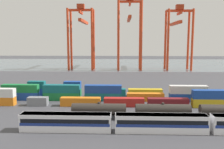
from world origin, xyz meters
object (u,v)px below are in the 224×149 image
at_px(shipping_container_23, 145,93).
at_px(gantry_crane_west, 82,30).
at_px(gantry_crane_central, 130,26).
at_px(gantry_crane_east, 178,31).
at_px(shipping_container_2, 38,101).
at_px(freight_tank_row, 163,112).
at_px(shipping_container_12, 103,97).
at_px(passenger_train, 161,122).

xyz_separation_m(shipping_container_23, gantry_crane_west, (-36.13, 85.69, 26.09)).
relative_size(gantry_crane_central, gantry_crane_east, 1.14).
relative_size(shipping_container_23, gantry_crane_west, 0.27).
height_order(shipping_container_2, shipping_container_23, same).
xyz_separation_m(freight_tank_row, shipping_container_12, (-16.36, 18.99, -0.69)).
distance_m(gantry_crane_west, gantry_crane_east, 66.32).
xyz_separation_m(freight_tank_row, gantry_crane_central, (-4.82, 111.96, 28.00)).
distance_m(shipping_container_2, gantry_crane_east, 120.90).
xyz_separation_m(gantry_crane_west, gantry_crane_east, (66.31, -0.43, -0.76)).
distance_m(shipping_container_23, gantry_crane_central, 90.68).
bearing_deg(shipping_container_23, gantry_crane_central, 91.98).
xyz_separation_m(shipping_container_2, gantry_crane_west, (-2.08, 99.68, 26.09)).
height_order(freight_tank_row, shipping_container_12, freight_tank_row).
bearing_deg(shipping_container_2, shipping_container_23, 22.34).
distance_m(shipping_container_12, shipping_container_23, 16.11).
bearing_deg(gantry_crane_central, shipping_container_12, -97.08).
height_order(shipping_container_12, gantry_crane_central, gantry_crane_central).
bearing_deg(gantry_crane_west, passenger_train, -73.31).
height_order(passenger_train, gantry_crane_central, gantry_crane_central).
relative_size(shipping_container_23, gantry_crane_east, 0.28).
height_order(shipping_container_23, gantry_crane_west, gantry_crane_west).
distance_m(shipping_container_23, gantry_crane_east, 93.93).
bearing_deg(shipping_container_23, shipping_container_2, -157.66).
xyz_separation_m(passenger_train, shipping_container_12, (-14.51, 27.82, -0.84)).
bearing_deg(passenger_train, gantry_crane_west, 106.69).
bearing_deg(gantry_crane_east, shipping_container_12, -115.85).
height_order(shipping_container_23, gantry_crane_east, gantry_crane_east).
height_order(shipping_container_12, gantry_crane_west, gantry_crane_west).
relative_size(freight_tank_row, gantry_crane_west, 1.03).
distance_m(shipping_container_12, gantry_crane_west, 98.68).
bearing_deg(gantry_crane_central, shipping_container_2, -107.27).
distance_m(passenger_train, gantry_crane_west, 128.31).
bearing_deg(gantry_crane_west, gantry_crane_central, 0.49).
xyz_separation_m(shipping_container_2, shipping_container_12, (19.53, 7.00, 0.00)).
bearing_deg(passenger_train, gantry_crane_east, 75.89).
bearing_deg(freight_tank_row, shipping_container_23, 94.06).
relative_size(passenger_train, gantry_crane_east, 1.40).
bearing_deg(shipping_container_23, shipping_container_12, -154.27).
xyz_separation_m(passenger_train, gantry_crane_east, (30.19, 120.07, 24.48)).
height_order(gantry_crane_west, gantry_crane_east, gantry_crane_west).
distance_m(passenger_train, shipping_container_23, 34.82).
xyz_separation_m(passenger_train, freight_tank_row, (1.85, 8.82, -0.15)).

